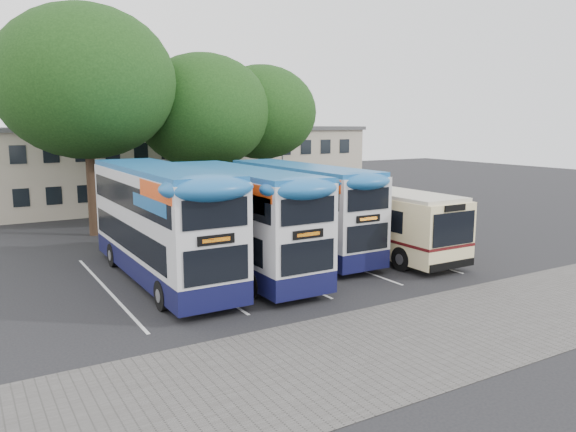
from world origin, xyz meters
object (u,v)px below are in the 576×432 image
(tree_right, at_px, (261,113))
(bus_dd_mid, at_px, (240,216))
(tree_mid, at_px, (203,111))
(bus_single, at_px, (370,215))
(lamp_post, at_px, (283,142))
(tree_left, at_px, (85,83))
(bus_dd_right, at_px, (300,205))
(bus_dd_left, at_px, (160,218))

(tree_right, height_order, bus_dd_mid, tree_right)
(tree_mid, relative_size, bus_single, 1.00)
(lamp_post, xyz_separation_m, tree_right, (-2.61, -1.48, 2.15))
(tree_mid, height_order, bus_dd_mid, tree_mid)
(tree_left, relative_size, bus_dd_mid, 1.19)
(lamp_post, relative_size, bus_dd_right, 0.85)
(tree_mid, distance_m, bus_single, 14.31)
(bus_dd_left, distance_m, bus_single, 10.92)
(bus_dd_right, bearing_deg, tree_mid, 92.24)
(tree_right, relative_size, bus_dd_right, 0.99)
(lamp_post, relative_size, bus_dd_left, 0.79)
(bus_dd_left, xyz_separation_m, bus_dd_mid, (3.39, -0.51, -0.11))
(lamp_post, height_order, tree_mid, tree_mid)
(bus_single, bearing_deg, bus_dd_mid, -177.92)
(tree_mid, relative_size, bus_dd_right, 1.03)
(tree_right, height_order, bus_single, tree_right)
(bus_dd_left, height_order, bus_dd_mid, bus_dd_left)
(lamp_post, bearing_deg, bus_single, -103.21)
(lamp_post, height_order, tree_left, tree_left)
(tree_right, bearing_deg, tree_left, -171.07)
(tree_mid, relative_size, tree_right, 1.04)
(bus_dd_mid, relative_size, bus_single, 1.00)
(tree_right, distance_m, bus_dd_mid, 16.74)
(tree_left, bearing_deg, tree_mid, 9.00)
(tree_right, xyz_separation_m, bus_dd_right, (-4.25, -12.04, -4.78))
(tree_right, xyz_separation_m, bus_single, (-0.89, -13.43, -5.37))
(tree_left, distance_m, bus_dd_left, 12.84)
(tree_left, height_order, tree_right, tree_left)
(bus_dd_right, bearing_deg, lamp_post, 63.11)
(tree_left, relative_size, bus_dd_left, 1.14)
(bus_dd_left, bearing_deg, tree_mid, 60.36)
(bus_dd_left, xyz_separation_m, bus_single, (10.89, -0.24, -0.77))
(tree_left, bearing_deg, bus_dd_mid, -72.03)
(tree_right, xyz_separation_m, bus_dd_mid, (-8.40, -13.70, -4.71))
(tree_mid, bearing_deg, tree_right, 8.82)
(bus_dd_mid, bearing_deg, tree_right, 58.49)
(bus_dd_right, height_order, bus_single, bus_dd_right)
(bus_dd_mid, distance_m, bus_dd_right, 4.46)
(bus_single, bearing_deg, tree_right, 86.19)
(bus_dd_mid, distance_m, bus_single, 7.54)
(tree_mid, bearing_deg, bus_dd_right, -87.76)
(tree_right, bearing_deg, bus_dd_right, -109.45)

